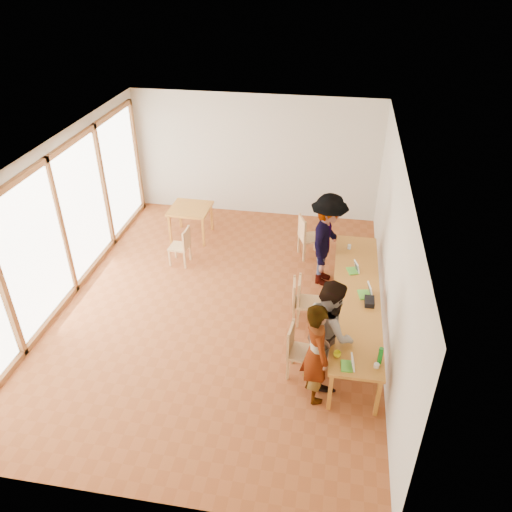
# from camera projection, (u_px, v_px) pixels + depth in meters

# --- Properties ---
(ground) EXTENTS (8.00, 8.00, 0.00)m
(ground) POSITION_uv_depth(u_px,v_px,m) (220.00, 306.00, 9.53)
(ground) COLOR #984D24
(ground) RESTS_ON ground
(wall_back) EXTENTS (6.00, 0.10, 3.00)m
(wall_back) POSITION_uv_depth(u_px,v_px,m) (255.00, 156.00, 12.07)
(wall_back) COLOR beige
(wall_back) RESTS_ON ground
(wall_front) EXTENTS (6.00, 0.10, 3.00)m
(wall_front) POSITION_uv_depth(u_px,v_px,m) (130.00, 420.00, 5.40)
(wall_front) COLOR beige
(wall_front) RESTS_ON ground
(wall_right) EXTENTS (0.10, 8.00, 3.00)m
(wall_right) POSITION_uv_depth(u_px,v_px,m) (392.00, 253.00, 8.31)
(wall_right) COLOR beige
(wall_right) RESTS_ON ground
(window_wall) EXTENTS (0.10, 8.00, 3.00)m
(window_wall) POSITION_uv_depth(u_px,v_px,m) (60.00, 224.00, 9.16)
(window_wall) COLOR white
(window_wall) RESTS_ON ground
(ceiling) EXTENTS (6.00, 8.00, 0.04)m
(ceiling) POSITION_uv_depth(u_px,v_px,m) (213.00, 155.00, 7.93)
(ceiling) COLOR white
(ceiling) RESTS_ON wall_back
(communal_table) EXTENTS (0.80, 4.00, 0.75)m
(communal_table) POSITION_uv_depth(u_px,v_px,m) (356.00, 296.00, 8.63)
(communal_table) COLOR orange
(communal_table) RESTS_ON ground
(side_table) EXTENTS (0.90, 0.90, 0.75)m
(side_table) POSITION_uv_depth(u_px,v_px,m) (190.00, 211.00, 11.44)
(side_table) COLOR orange
(side_table) RESTS_ON ground
(chair_near) EXTENTS (0.47, 0.47, 0.49)m
(chair_near) POSITION_uv_depth(u_px,v_px,m) (296.00, 346.00, 7.77)
(chair_near) COLOR #DFAC6F
(chair_near) RESTS_ON ground
(chair_mid) EXTENTS (0.44, 0.44, 0.46)m
(chair_mid) POSITION_uv_depth(u_px,v_px,m) (299.00, 297.00, 8.87)
(chair_mid) COLOR #DFAC6F
(chair_mid) RESTS_ON ground
(chair_far) EXTENTS (0.44, 0.44, 0.49)m
(chair_far) POSITION_uv_depth(u_px,v_px,m) (304.00, 296.00, 8.85)
(chair_far) COLOR #DFAC6F
(chair_far) RESTS_ON ground
(chair_empty) EXTENTS (0.58, 0.58, 0.51)m
(chair_empty) POSITION_uv_depth(u_px,v_px,m) (306.00, 233.00, 10.73)
(chair_empty) COLOR #DFAC6F
(chair_empty) RESTS_ON ground
(chair_spare) EXTENTS (0.42, 0.42, 0.45)m
(chair_spare) POSITION_uv_depth(u_px,v_px,m) (183.00, 243.00, 10.52)
(chair_spare) COLOR #DFAC6F
(chair_spare) RESTS_ON ground
(person_near) EXTENTS (0.63, 0.74, 1.71)m
(person_near) POSITION_uv_depth(u_px,v_px,m) (316.00, 353.00, 7.21)
(person_near) COLOR gray
(person_near) RESTS_ON ground
(person_mid) EXTENTS (0.83, 0.99, 1.81)m
(person_mid) POSITION_uv_depth(u_px,v_px,m) (330.00, 331.00, 7.53)
(person_mid) COLOR gray
(person_mid) RESTS_ON ground
(person_far) EXTENTS (0.92, 1.35, 1.93)m
(person_far) POSITION_uv_depth(u_px,v_px,m) (327.00, 240.00, 9.72)
(person_far) COLOR gray
(person_far) RESTS_ON ground
(laptop_near) EXTENTS (0.21, 0.24, 0.19)m
(laptop_near) POSITION_uv_depth(u_px,v_px,m) (350.00, 364.00, 7.09)
(laptop_near) COLOR #5EC538
(laptop_near) RESTS_ON communal_table
(laptop_mid) EXTENTS (0.27, 0.30, 0.22)m
(laptop_mid) POSITION_uv_depth(u_px,v_px,m) (367.00, 292.00, 8.53)
(laptop_mid) COLOR #5EC538
(laptop_mid) RESTS_ON communal_table
(laptop_far) EXTENTS (0.26, 0.28, 0.19)m
(laptop_far) POSITION_uv_depth(u_px,v_px,m) (354.00, 269.00, 9.16)
(laptop_far) COLOR #5EC538
(laptop_far) RESTS_ON communal_table
(yellow_mug) EXTENTS (0.13, 0.13, 0.09)m
(yellow_mug) POSITION_uv_depth(u_px,v_px,m) (337.00, 354.00, 7.27)
(yellow_mug) COLOR yellow
(yellow_mug) RESTS_ON communal_table
(green_bottle) EXTENTS (0.07, 0.07, 0.28)m
(green_bottle) POSITION_uv_depth(u_px,v_px,m) (380.00, 356.00, 7.11)
(green_bottle) COLOR #178222
(green_bottle) RESTS_ON communal_table
(clear_glass) EXTENTS (0.07, 0.07, 0.09)m
(clear_glass) POSITION_uv_depth(u_px,v_px,m) (349.00, 247.00, 9.85)
(clear_glass) COLOR silver
(clear_glass) RESTS_ON communal_table
(condiment_cup) EXTENTS (0.08, 0.08, 0.06)m
(condiment_cup) POSITION_uv_depth(u_px,v_px,m) (377.00, 366.00, 7.10)
(condiment_cup) COLOR white
(condiment_cup) RESTS_ON communal_table
(pink_phone) EXTENTS (0.05, 0.10, 0.01)m
(pink_phone) POSITION_uv_depth(u_px,v_px,m) (357.00, 269.00, 9.25)
(pink_phone) COLOR #CA404E
(pink_phone) RESTS_ON communal_table
(black_pouch) EXTENTS (0.16, 0.26, 0.09)m
(black_pouch) POSITION_uv_depth(u_px,v_px,m) (369.00, 302.00, 8.34)
(black_pouch) COLOR black
(black_pouch) RESTS_ON communal_table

